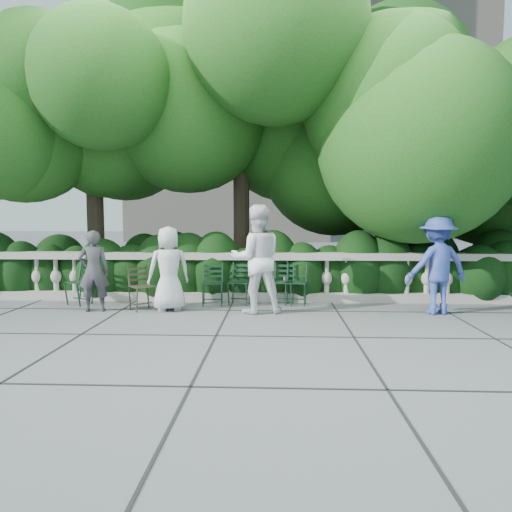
{
  "coord_description": "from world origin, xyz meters",
  "views": [
    {
      "loc": [
        0.37,
        -7.49,
        1.74
      ],
      "look_at": [
        0.0,
        1.0,
        1.0
      ],
      "focal_mm": 32.0,
      "sensor_mm": 36.0,
      "label": 1
    }
  ],
  "objects_px": {
    "chair_e": "(295,306)",
    "person_older_blue": "(437,265)",
    "person_woman_grey": "(94,271)",
    "chair_a": "(74,306)",
    "chair_b": "(212,307)",
    "chair_c": "(238,306)",
    "chair_weathered": "(146,311)",
    "person_businessman": "(169,269)",
    "person_casual_man": "(257,259)",
    "chair_d": "(282,306)"
  },
  "relations": [
    {
      "from": "chair_e",
      "to": "person_older_blue",
      "type": "distance_m",
      "value": 2.7
    },
    {
      "from": "person_woman_grey",
      "to": "chair_a",
      "type": "bearing_deg",
      "value": -51.8
    },
    {
      "from": "person_woman_grey",
      "to": "person_older_blue",
      "type": "height_order",
      "value": "person_older_blue"
    },
    {
      "from": "chair_b",
      "to": "chair_c",
      "type": "height_order",
      "value": "same"
    },
    {
      "from": "person_older_blue",
      "to": "chair_e",
      "type": "bearing_deg",
      "value": -25.13
    },
    {
      "from": "chair_weathered",
      "to": "person_woman_grey",
      "type": "bearing_deg",
      "value": 142.13
    },
    {
      "from": "chair_e",
      "to": "person_woman_grey",
      "type": "xyz_separation_m",
      "value": [
        -3.7,
        -0.6,
        0.75
      ]
    },
    {
      "from": "chair_b",
      "to": "chair_e",
      "type": "xyz_separation_m",
      "value": [
        1.6,
        0.1,
        0.0
      ]
    },
    {
      "from": "chair_a",
      "to": "chair_c",
      "type": "bearing_deg",
      "value": 28.83
    },
    {
      "from": "chair_a",
      "to": "chair_b",
      "type": "distance_m",
      "value": 2.72
    },
    {
      "from": "chair_c",
      "to": "chair_e",
      "type": "bearing_deg",
      "value": 10.25
    },
    {
      "from": "chair_b",
      "to": "person_woman_grey",
      "type": "bearing_deg",
      "value": -171.53
    },
    {
      "from": "chair_e",
      "to": "person_businessman",
      "type": "bearing_deg",
      "value": -160.61
    },
    {
      "from": "chair_a",
      "to": "person_businessman",
      "type": "height_order",
      "value": "person_businessman"
    },
    {
      "from": "chair_a",
      "to": "person_older_blue",
      "type": "xyz_separation_m",
      "value": [
        6.81,
        -0.42,
        0.88
      ]
    },
    {
      "from": "chair_a",
      "to": "person_older_blue",
      "type": "distance_m",
      "value": 6.88
    },
    {
      "from": "chair_c",
      "to": "person_older_blue",
      "type": "relative_size",
      "value": 0.48
    },
    {
      "from": "chair_a",
      "to": "person_casual_man",
      "type": "distance_m",
      "value": 3.75
    },
    {
      "from": "person_casual_man",
      "to": "person_older_blue",
      "type": "relative_size",
      "value": 1.11
    },
    {
      "from": "chair_d",
      "to": "chair_e",
      "type": "relative_size",
      "value": 1.0
    },
    {
      "from": "chair_e",
      "to": "person_woman_grey",
      "type": "height_order",
      "value": "person_woman_grey"
    },
    {
      "from": "chair_d",
      "to": "person_businessman",
      "type": "distance_m",
      "value": 2.28
    },
    {
      "from": "person_casual_man",
      "to": "person_older_blue",
      "type": "height_order",
      "value": "person_casual_man"
    },
    {
      "from": "person_woman_grey",
      "to": "person_casual_man",
      "type": "xyz_separation_m",
      "value": [
        2.98,
        0.03,
        0.23
      ]
    },
    {
      "from": "chair_c",
      "to": "person_older_blue",
      "type": "xyz_separation_m",
      "value": [
        3.61,
        -0.53,
        0.88
      ]
    },
    {
      "from": "person_woman_grey",
      "to": "person_older_blue",
      "type": "relative_size",
      "value": 0.85
    },
    {
      "from": "person_casual_man",
      "to": "chair_b",
      "type": "bearing_deg",
      "value": -39.27
    },
    {
      "from": "chair_d",
      "to": "person_woman_grey",
      "type": "relative_size",
      "value": 0.56
    },
    {
      "from": "person_businessman",
      "to": "person_older_blue",
      "type": "bearing_deg",
      "value": 156.13
    },
    {
      "from": "chair_b",
      "to": "chair_weathered",
      "type": "bearing_deg",
      "value": -162.79
    },
    {
      "from": "person_woman_grey",
      "to": "chair_b",
      "type": "bearing_deg",
      "value": 179.47
    },
    {
      "from": "chair_c",
      "to": "person_casual_man",
      "type": "distance_m",
      "value": 1.19
    },
    {
      "from": "chair_a",
      "to": "chair_b",
      "type": "xyz_separation_m",
      "value": [
        2.72,
        0.02,
        0.0
      ]
    },
    {
      "from": "person_woman_grey",
      "to": "chair_weathered",
      "type": "bearing_deg",
      "value": 167.83
    },
    {
      "from": "chair_d",
      "to": "person_casual_man",
      "type": "relative_size",
      "value": 0.43
    },
    {
      "from": "chair_d",
      "to": "person_older_blue",
      "type": "height_order",
      "value": "person_older_blue"
    },
    {
      "from": "chair_a",
      "to": "person_older_blue",
      "type": "bearing_deg",
      "value": 23.28
    },
    {
      "from": "chair_e",
      "to": "person_casual_man",
      "type": "height_order",
      "value": "person_casual_man"
    },
    {
      "from": "chair_a",
      "to": "chair_weathered",
      "type": "relative_size",
      "value": 1.0
    },
    {
      "from": "chair_e",
      "to": "person_casual_man",
      "type": "distance_m",
      "value": 1.34
    },
    {
      "from": "person_businessman",
      "to": "person_older_blue",
      "type": "height_order",
      "value": "person_older_blue"
    },
    {
      "from": "person_businessman",
      "to": "chair_b",
      "type": "bearing_deg",
      "value": -176.34
    },
    {
      "from": "person_businessman",
      "to": "person_older_blue",
      "type": "xyz_separation_m",
      "value": [
        4.84,
        -0.06,
        0.1
      ]
    },
    {
      "from": "person_businessman",
      "to": "person_casual_man",
      "type": "relative_size",
      "value": 0.8
    },
    {
      "from": "chair_b",
      "to": "chair_d",
      "type": "height_order",
      "value": "same"
    },
    {
      "from": "chair_a",
      "to": "chair_e",
      "type": "xyz_separation_m",
      "value": [
        4.32,
        0.12,
        0.0
      ]
    },
    {
      "from": "chair_a",
      "to": "chair_weathered",
      "type": "xyz_separation_m",
      "value": [
        1.56,
        -0.45,
        0.0
      ]
    },
    {
      "from": "chair_d",
      "to": "chair_a",
      "type": "bearing_deg",
      "value": -169.1
    },
    {
      "from": "person_businessman",
      "to": "chair_c",
      "type": "bearing_deg",
      "value": 177.91
    },
    {
      "from": "chair_b",
      "to": "person_casual_man",
      "type": "bearing_deg",
      "value": -32.97
    }
  ]
}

